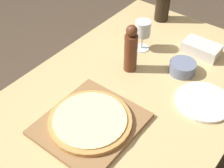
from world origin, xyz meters
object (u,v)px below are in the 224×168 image
pepper_mill (131,49)px  small_bowl (183,67)px  pizza (90,120)px  wine_glass (143,30)px

pepper_mill → small_bowl: bearing=31.8°
pizza → wine_glass: (-0.12, 0.54, 0.08)m
pizza → wine_glass: bearing=102.9°
pepper_mill → small_bowl: size_ratio=1.94×
wine_glass → small_bowl: 0.27m
pizza → pepper_mill: 0.39m
small_bowl → wine_glass: bearing=170.5°
pizza → pepper_mill: bearing=101.7°
wine_glass → small_bowl: bearing=-9.5°
pepper_mill → wine_glass: (-0.05, 0.17, -0.00)m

